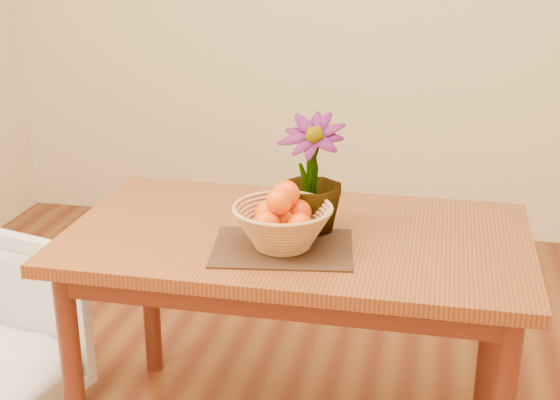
# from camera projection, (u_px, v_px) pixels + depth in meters

# --- Properties ---
(table) EXTENTS (1.40, 0.80, 0.75)m
(table) POSITION_uv_depth(u_px,v_px,m) (297.00, 258.00, 2.40)
(table) COLOR brown
(table) RESTS_ON floor
(placemat) EXTENTS (0.44, 0.36, 0.01)m
(placemat) POSITION_uv_depth(u_px,v_px,m) (283.00, 248.00, 2.25)
(placemat) COLOR #381F14
(placemat) RESTS_ON table
(wicker_basket) EXTENTS (0.29, 0.29, 0.12)m
(wicker_basket) POSITION_uv_depth(u_px,v_px,m) (283.00, 228.00, 2.23)
(wicker_basket) COLOR #A97246
(wicker_basket) RESTS_ON placemat
(orange_pile) EXTENTS (0.18, 0.19, 0.14)m
(orange_pile) POSITION_uv_depth(u_px,v_px,m) (283.00, 212.00, 2.21)
(orange_pile) COLOR #FF4A04
(orange_pile) RESTS_ON wicker_basket
(potted_plant) EXTENTS (0.23, 0.23, 0.36)m
(potted_plant) POSITION_uv_depth(u_px,v_px,m) (310.00, 175.00, 2.32)
(potted_plant) COLOR #1E4814
(potted_plant) RESTS_ON table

